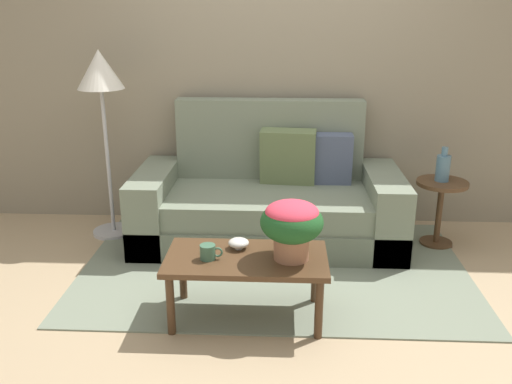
% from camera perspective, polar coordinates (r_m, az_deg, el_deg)
% --- Properties ---
extents(ground_plane, '(14.00, 14.00, 0.00)m').
position_cam_1_polar(ground_plane, '(3.84, 1.85, -8.84)').
color(ground_plane, tan).
extents(wall_back, '(6.40, 0.12, 2.67)m').
position_cam_1_polar(wall_back, '(4.60, 2.31, 13.21)').
color(wall_back, gray).
rests_on(wall_back, ground).
extents(area_rug, '(2.71, 1.72, 0.01)m').
position_cam_1_polar(area_rug, '(3.96, 1.89, -7.85)').
color(area_rug, gray).
rests_on(area_rug, ground).
extents(couch, '(2.05, 0.93, 1.07)m').
position_cam_1_polar(couch, '(4.35, 1.45, -0.99)').
color(couch, '#626B59').
rests_on(couch, ground).
extents(coffee_table, '(0.94, 0.50, 0.40)m').
position_cam_1_polar(coffee_table, '(3.23, -1.01, -7.53)').
color(coffee_table, '#442D1B').
rests_on(coffee_table, ground).
extents(side_table, '(0.39, 0.39, 0.52)m').
position_cam_1_polar(side_table, '(4.43, 18.60, -0.91)').
color(side_table, '#4C331E').
rests_on(side_table, ground).
extents(floor_lamp, '(0.35, 0.35, 1.48)m').
position_cam_1_polar(floor_lamp, '(4.38, -15.79, 10.53)').
color(floor_lamp, '#B2B2B7').
rests_on(floor_lamp, ground).
extents(potted_plant, '(0.36, 0.36, 0.34)m').
position_cam_1_polar(potted_plant, '(3.10, 3.74, -3.23)').
color(potted_plant, '#A36B4C').
rests_on(potted_plant, coffee_table).
extents(coffee_mug, '(0.13, 0.09, 0.09)m').
position_cam_1_polar(coffee_mug, '(3.16, -4.98, -6.23)').
color(coffee_mug, '#3D664C').
rests_on(coffee_mug, coffee_table).
extents(snack_bowl, '(0.12, 0.12, 0.06)m').
position_cam_1_polar(snack_bowl, '(3.29, -1.82, -5.32)').
color(snack_bowl, silver).
rests_on(snack_bowl, coffee_table).
extents(table_vase, '(0.10, 0.10, 0.26)m').
position_cam_1_polar(table_vase, '(4.36, 18.85, 2.45)').
color(table_vase, slate).
rests_on(table_vase, side_table).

